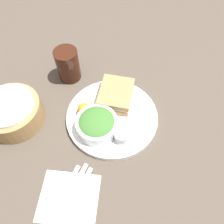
{
  "coord_description": "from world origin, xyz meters",
  "views": [
    {
      "loc": [
        -0.38,
        -0.04,
        0.63
      ],
      "look_at": [
        0.0,
        0.0,
        0.04
      ],
      "focal_mm": 35.0,
      "sensor_mm": 36.0,
      "label": 1
    }
  ],
  "objects": [
    {
      "name": "spoon",
      "position": [
        -0.26,
        0.11,
        0.01
      ],
      "size": [
        0.17,
        0.07,
        0.01
      ],
      "primitive_type": "cube",
      "rotation": [
        0.0,
        0.0,
        2.81
      ],
      "color": "silver",
      "rests_on": "napkin"
    },
    {
      "name": "sandwich",
      "position": [
        0.07,
        -0.01,
        0.04
      ],
      "size": [
        0.14,
        0.12,
        0.05
      ],
      "color": "#A37A4C",
      "rests_on": "plate"
    },
    {
      "name": "orange_wedge",
      "position": [
        -0.0,
        0.09,
        0.04
      ],
      "size": [
        0.04,
        0.04,
        0.04
      ],
      "primitive_type": "sphere",
      "color": "orange",
      "rests_on": "plate"
    },
    {
      "name": "bread_basket",
      "position": [
        -0.04,
        0.32,
        0.04
      ],
      "size": [
        0.19,
        0.19,
        0.09
      ],
      "color": "#997547",
      "rests_on": "ground_plane"
    },
    {
      "name": "ground_plane",
      "position": [
        0.0,
        0.0,
        0.0
      ],
      "size": [
        4.0,
        4.0,
        0.0
      ],
      "primitive_type": "plane",
      "color": "#4C4238"
    },
    {
      "name": "dressing_cup",
      "position": [
        -0.08,
        -0.04,
        0.03
      ],
      "size": [
        0.05,
        0.05,
        0.03
      ],
      "primitive_type": "cylinder",
      "color": "#99999E",
      "rests_on": "plate"
    },
    {
      "name": "drink_glass",
      "position": [
        0.17,
        0.18,
        0.06
      ],
      "size": [
        0.08,
        0.08,
        0.12
      ],
      "primitive_type": "cylinder",
      "color": "#38190F",
      "rests_on": "ground_plane"
    },
    {
      "name": "fork",
      "position": [
        -0.27,
        0.07,
        0.01
      ],
      "size": [
        0.19,
        0.07,
        0.01
      ],
      "primitive_type": "cube",
      "rotation": [
        0.0,
        0.0,
        2.81
      ],
      "color": "silver",
      "rests_on": "napkin"
    },
    {
      "name": "plate",
      "position": [
        0.0,
        0.0,
        0.01
      ],
      "size": [
        0.3,
        0.3,
        0.02
      ],
      "primitive_type": "cylinder",
      "color": "white",
      "rests_on": "ground_plane"
    },
    {
      "name": "salad_bowl",
      "position": [
        -0.05,
        0.04,
        0.05
      ],
      "size": [
        0.13,
        0.13,
        0.06
      ],
      "color": "silver",
      "rests_on": "plate"
    },
    {
      "name": "napkin",
      "position": [
        -0.26,
        0.09,
        0.0
      ],
      "size": [
        0.14,
        0.16,
        0.0
      ],
      "primitive_type": "cube",
      "color": "beige",
      "rests_on": "ground_plane"
    },
    {
      "name": "knife",
      "position": [
        -0.26,
        0.09,
        0.01
      ],
      "size": [
        0.2,
        0.08,
        0.01
      ],
      "primitive_type": "cube",
      "rotation": [
        0.0,
        0.0,
        2.81
      ],
      "color": "silver",
      "rests_on": "napkin"
    }
  ]
}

